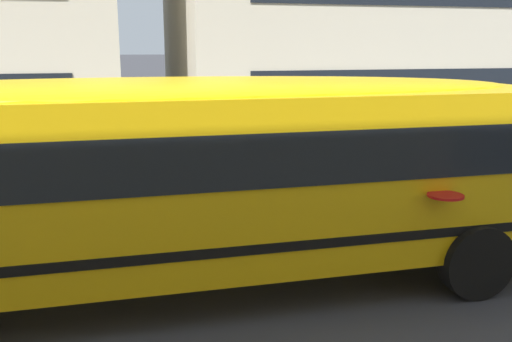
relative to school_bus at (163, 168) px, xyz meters
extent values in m
plane|color=#38383D|center=(-1.22, 1.38, -1.71)|extent=(400.00, 400.00, 0.00)
cube|color=gray|center=(-1.22, 9.01, -1.70)|extent=(120.00, 3.00, 0.01)
cube|color=silver|center=(-1.22, 1.38, -1.71)|extent=(110.00, 0.16, 0.01)
cube|color=yellow|center=(-0.25, 0.00, -0.11)|extent=(11.00, 2.53, 2.20)
cube|color=black|center=(-0.25, 0.00, 0.28)|extent=(10.34, 2.57, 0.64)
cube|color=black|center=(-0.25, 0.00, -0.76)|extent=(11.02, 2.56, 0.12)
ellipsoid|color=yellow|center=(-0.25, 0.00, 0.99)|extent=(10.56, 2.33, 0.36)
cylinder|color=red|center=(3.27, -1.42, -0.22)|extent=(0.44, 0.44, 0.03)
cylinder|color=black|center=(3.92, 1.26, -1.21)|extent=(1.00, 0.28, 1.00)
cylinder|color=black|center=(3.93, -1.24, -1.21)|extent=(1.00, 0.28, 1.00)
cube|color=black|center=(12.83, 10.49, 0.21)|extent=(18.20, 0.04, 1.10)
camera|label=1|loc=(-0.59, -7.26, 1.57)|focal=39.50mm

